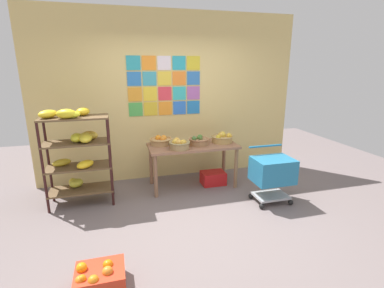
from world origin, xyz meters
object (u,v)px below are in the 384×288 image
object	(u,v)px
produce_crate_under_table	(213,178)
orange_crate_foreground	(100,278)
fruit_basket_back_left	(222,138)
shopping_cart	(272,172)
fruit_basket_right	(199,141)
fruit_basket_left	(161,141)
banana_shelf_unit	(77,147)
display_table	(193,150)
fruit_basket_back_right	(179,144)

from	to	relation	value
produce_crate_under_table	orange_crate_foreground	bearing A→B (deg)	-132.03
fruit_basket_back_left	shopping_cart	world-z (taller)	fruit_basket_back_left
fruit_basket_right	fruit_basket_left	bearing A→B (deg)	162.17
banana_shelf_unit	display_table	xyz separation A→B (m)	(1.75, 0.19, -0.25)
fruit_basket_right	shopping_cart	xyz separation A→B (m)	(0.87, -0.85, -0.32)
display_table	fruit_basket_back_right	xyz separation A→B (m)	(-0.27, -0.18, 0.17)
produce_crate_under_table	orange_crate_foreground	world-z (taller)	orange_crate_foreground
shopping_cart	fruit_basket_right	bearing A→B (deg)	149.90
banana_shelf_unit	fruit_basket_right	size ratio (longest dim) A/B	4.35
banana_shelf_unit	display_table	bearing A→B (deg)	6.15
fruit_basket_right	shopping_cart	world-z (taller)	fruit_basket_right
display_table	fruit_basket_right	size ratio (longest dim) A/B	4.43
fruit_basket_left	fruit_basket_back_left	distance (m)	1.03
shopping_cart	display_table	bearing A→B (deg)	151.58
fruit_basket_left	orange_crate_foreground	bearing A→B (deg)	-113.46
produce_crate_under_table	shopping_cart	world-z (taller)	shopping_cart
fruit_basket_right	produce_crate_under_table	distance (m)	0.73
banana_shelf_unit	fruit_basket_left	distance (m)	1.30
fruit_basket_back_right	orange_crate_foreground	size ratio (longest dim) A/B	0.75
banana_shelf_unit	fruit_basket_right	bearing A→B (deg)	4.68
orange_crate_foreground	produce_crate_under_table	bearing A→B (deg)	47.97
fruit_basket_back_left	produce_crate_under_table	size ratio (longest dim) A/B	0.91
fruit_basket_left	shopping_cart	size ratio (longest dim) A/B	0.46
display_table	fruit_basket_left	size ratio (longest dim) A/B	3.90
display_table	shopping_cart	world-z (taller)	shopping_cart
fruit_basket_back_left	produce_crate_under_table	xyz separation A→B (m)	(-0.17, -0.05, -0.69)
fruit_basket_left	fruit_basket_right	distance (m)	0.62
fruit_basket_left	shopping_cart	xyz separation A→B (m)	(1.46, -1.04, -0.32)
orange_crate_foreground	display_table	bearing A→B (deg)	54.52
display_table	shopping_cart	size ratio (longest dim) A/B	1.78
display_table	orange_crate_foreground	xyz separation A→B (m)	(-1.44, -2.02, -0.52)
fruit_basket_back_right	shopping_cart	size ratio (longest dim) A/B	0.41
display_table	produce_crate_under_table	size ratio (longest dim) A/B	3.61
banana_shelf_unit	fruit_basket_back_left	size ratio (longest dim) A/B	3.92
fruit_basket_left	display_table	bearing A→B (deg)	-17.02
banana_shelf_unit	shopping_cart	world-z (taller)	banana_shelf_unit
fruit_basket_back_left	fruit_basket_right	world-z (taller)	fruit_basket_back_left
fruit_basket_right	orange_crate_foreground	xyz separation A→B (m)	(-1.54, -1.99, -0.68)
display_table	shopping_cart	bearing A→B (deg)	-42.67
fruit_basket_back_left	banana_shelf_unit	bearing A→B (deg)	-174.74
fruit_basket_back_left	orange_crate_foreground	world-z (taller)	fruit_basket_back_left
banana_shelf_unit	shopping_cart	size ratio (longest dim) A/B	1.75
banana_shelf_unit	shopping_cart	xyz separation A→B (m)	(2.72, -0.70, -0.40)
fruit_basket_left	fruit_basket_back_left	xyz separation A→B (m)	(1.02, -0.13, 0.01)
fruit_basket_back_right	shopping_cart	xyz separation A→B (m)	(1.23, -0.71, -0.33)
banana_shelf_unit	fruit_basket_back_left	world-z (taller)	banana_shelf_unit
fruit_basket_back_right	shopping_cart	bearing A→B (deg)	-29.90
orange_crate_foreground	fruit_basket_right	bearing A→B (deg)	52.27
fruit_basket_back_left	fruit_basket_right	bearing A→B (deg)	-172.27
fruit_basket_left	fruit_basket_back_left	bearing A→B (deg)	-7.35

